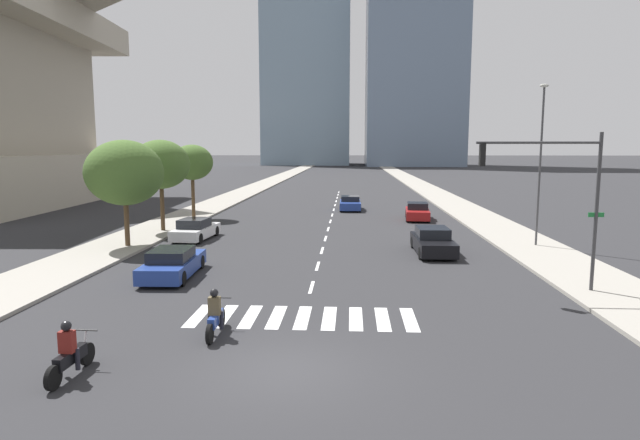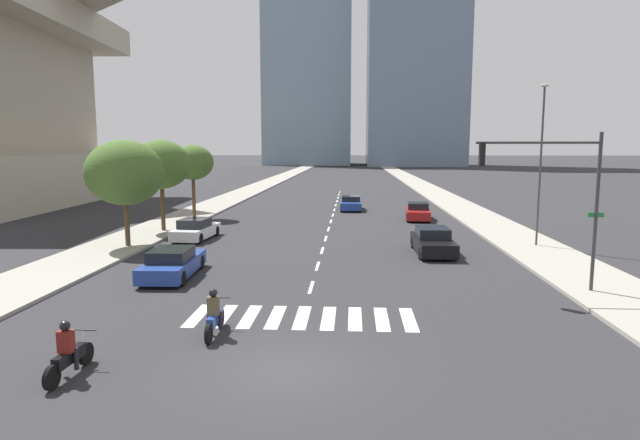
% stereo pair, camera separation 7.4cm
% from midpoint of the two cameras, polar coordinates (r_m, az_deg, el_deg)
% --- Properties ---
extents(ground_plane, '(800.00, 800.00, 0.00)m').
position_cam_midpoint_polar(ground_plane, '(14.46, -3.59, -15.64)').
color(ground_plane, '#28282B').
extents(sidewalk_east, '(4.00, 260.00, 0.15)m').
position_cam_midpoint_polar(sidewalk_east, '(44.76, 16.70, 0.12)').
color(sidewalk_east, gray).
rests_on(sidewalk_east, ground).
extents(sidewalk_west, '(4.00, 260.00, 0.15)m').
position_cam_midpoint_polar(sidewalk_west, '(45.64, -14.09, 0.36)').
color(sidewalk_west, gray).
rests_on(sidewalk_west, ground).
extents(crosswalk_near, '(7.65, 2.54, 0.01)m').
position_cam_midpoint_polar(crosswalk_near, '(18.48, -1.96, -10.34)').
color(crosswalk_near, silver).
rests_on(crosswalk_near, ground).
extents(lane_divider_center, '(0.14, 50.00, 0.01)m').
position_cam_midpoint_polar(lane_divider_center, '(45.89, 1.27, 0.54)').
color(lane_divider_center, silver).
rests_on(lane_divider_center, ground).
extents(motorcycle_lead, '(0.70, 2.12, 1.49)m').
position_cam_midpoint_polar(motorcycle_lead, '(15.18, -25.23, -12.87)').
color(motorcycle_lead, black).
rests_on(motorcycle_lead, ground).
extents(motorcycle_trailing, '(0.70, 2.15, 1.49)m').
position_cam_midpoint_polar(motorcycle_trailing, '(16.98, -11.21, -10.08)').
color(motorcycle_trailing, black).
rests_on(motorcycle_trailing, ground).
extents(sedan_red_0, '(2.17, 4.49, 1.36)m').
position_cam_midpoint_polar(sedan_red_0, '(43.56, 10.29, 0.85)').
color(sedan_red_0, maroon).
rests_on(sedan_red_0, ground).
extents(sedan_blue_1, '(1.96, 4.34, 1.30)m').
position_cam_midpoint_polar(sedan_blue_1, '(49.58, 3.20, 1.76)').
color(sedan_blue_1, navy).
rests_on(sedan_blue_1, ground).
extents(sedan_white_2, '(2.12, 4.57, 1.34)m').
position_cam_midpoint_polar(sedan_white_2, '(34.51, -13.21, -1.02)').
color(sedan_white_2, silver).
rests_on(sedan_white_2, ground).
extents(sedan_black_3, '(1.99, 4.76, 1.40)m').
position_cam_midpoint_polar(sedan_black_3, '(29.82, 11.86, -2.28)').
color(sedan_black_3, black).
rests_on(sedan_black_3, ground).
extents(sedan_blue_4, '(2.06, 4.87, 1.30)m').
position_cam_midpoint_polar(sedan_blue_4, '(24.81, -15.51, -4.50)').
color(sedan_blue_4, navy).
rests_on(sedan_blue_4, ground).
extents(traffic_signal_near, '(4.99, 0.28, 6.17)m').
position_cam_midpoint_polar(traffic_signal_near, '(22.56, 23.48, 3.68)').
color(traffic_signal_near, '#333335').
rests_on(traffic_signal_near, sidewalk_east).
extents(street_lamp_east, '(0.50, 0.24, 9.11)m').
position_cam_midpoint_polar(street_lamp_east, '(32.91, 22.40, 6.43)').
color(street_lamp_east, '#3F3F42').
rests_on(street_lamp_east, sidewalk_east).
extents(street_tree_nearest, '(4.34, 4.34, 6.03)m').
position_cam_midpoint_polar(street_tree_nearest, '(32.28, -20.19, 4.74)').
color(street_tree_nearest, '#4C3823').
rests_on(street_tree_nearest, sidewalk_west).
extents(street_tree_second, '(3.87, 3.87, 6.12)m').
position_cam_midpoint_polar(street_tree_second, '(37.69, -16.68, 5.68)').
color(street_tree_second, '#4C3823').
rests_on(street_tree_second, sidewalk_west).
extents(street_tree_third, '(3.34, 3.34, 5.83)m').
position_cam_midpoint_polar(street_tree_third, '(44.48, -13.52, 5.97)').
color(street_tree_third, '#4C3823').
rests_on(street_tree_third, sidewalk_west).
extents(office_tower_left_skyline, '(28.76, 28.88, 81.44)m').
position_cam_midpoint_polar(office_tower_left_skyline, '(190.68, -1.32, 16.94)').
color(office_tower_left_skyline, '#7A93A8').
rests_on(office_tower_left_skyline, ground).
extents(office_tower_center_skyline, '(29.96, 27.75, 86.70)m').
position_cam_midpoint_polar(office_tower_center_skyline, '(180.96, 10.05, 19.42)').
color(office_tower_center_skyline, slate).
rests_on(office_tower_center_skyline, ground).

